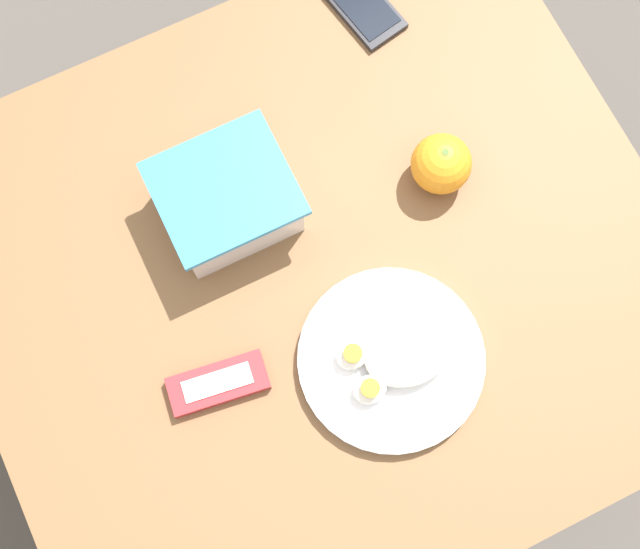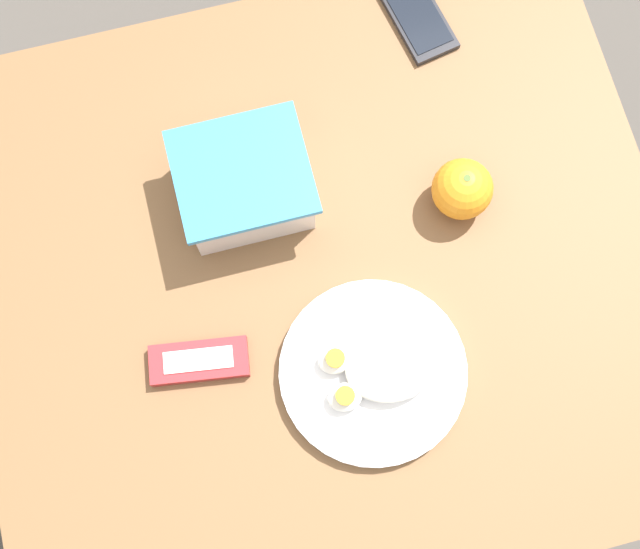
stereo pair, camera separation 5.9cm
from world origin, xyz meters
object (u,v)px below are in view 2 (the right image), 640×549
at_px(food_container, 245,184).
at_px(cell_phone, 416,14).
at_px(orange_fruit, 462,189).
at_px(candy_bar, 199,361).
at_px(rice_plate, 375,371).

xyz_separation_m(food_container, cell_phone, (0.30, 0.21, -0.03)).
xyz_separation_m(orange_fruit, candy_bar, (-0.39, -0.13, -0.03)).
height_order(food_container, cell_phone, food_container).
distance_m(food_container, rice_plate, 0.30).
height_order(orange_fruit, candy_bar, orange_fruit).
xyz_separation_m(orange_fruit, rice_plate, (-0.17, -0.20, -0.02)).
height_order(food_container, candy_bar, food_container).
bearing_deg(food_container, rice_plate, -69.49).
xyz_separation_m(candy_bar, cell_phone, (0.41, 0.42, -0.00)).
bearing_deg(rice_plate, food_container, 110.51).
relative_size(candy_bar, cell_phone, 0.86).
bearing_deg(candy_bar, orange_fruit, 18.67).
bearing_deg(candy_bar, food_container, 61.90).
bearing_deg(candy_bar, rice_plate, -17.82).
distance_m(orange_fruit, rice_plate, 0.27).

